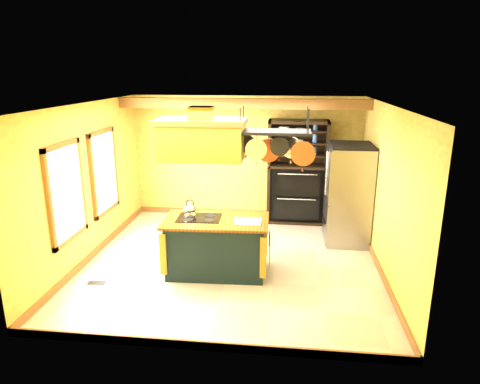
% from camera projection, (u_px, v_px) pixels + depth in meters
% --- Properties ---
extents(floor, '(5.00, 5.00, 0.00)m').
position_uv_depth(floor, '(232.00, 261.00, 7.48)').
color(floor, beige).
rests_on(floor, ground).
extents(ceiling, '(5.00, 5.00, 0.00)m').
position_uv_depth(ceiling, '(231.00, 104.00, 6.74)').
color(ceiling, white).
rests_on(ceiling, wall_back).
extents(wall_back, '(5.00, 0.02, 2.70)m').
position_uv_depth(wall_back, '(246.00, 158.00, 9.50)').
color(wall_back, '#E2D052').
rests_on(wall_back, floor).
extents(wall_front, '(5.00, 0.02, 2.70)m').
position_uv_depth(wall_front, '(201.00, 246.00, 4.72)').
color(wall_front, '#E2D052').
rests_on(wall_front, floor).
extents(wall_left, '(0.02, 5.00, 2.70)m').
position_uv_depth(wall_left, '(88.00, 183.00, 7.38)').
color(wall_left, '#E2D052').
rests_on(wall_left, floor).
extents(wall_right, '(0.02, 5.00, 2.70)m').
position_uv_depth(wall_right, '(386.00, 192.00, 6.84)').
color(wall_right, '#E2D052').
rests_on(wall_right, floor).
extents(ceiling_beam, '(5.00, 0.15, 0.20)m').
position_uv_depth(ceiling_beam, '(242.00, 104.00, 8.40)').
color(ceiling_beam, '#97612E').
rests_on(ceiling_beam, ceiling).
extents(window_near, '(0.06, 1.06, 1.56)m').
position_uv_depth(window_near, '(67.00, 193.00, 6.60)').
color(window_near, '#97612E').
rests_on(window_near, wall_left).
extents(window_far, '(0.06, 1.06, 1.56)m').
position_uv_depth(window_far, '(104.00, 172.00, 7.94)').
color(window_far, '#97612E').
rests_on(window_far, wall_left).
extents(kitchen_island, '(1.71, 0.99, 1.11)m').
position_uv_depth(kitchen_island, '(216.00, 246.00, 6.96)').
color(kitchen_island, '#13252B').
rests_on(kitchen_island, floor).
extents(range_hood, '(1.35, 0.76, 0.80)m').
position_uv_depth(range_hood, '(202.00, 138.00, 6.50)').
color(range_hood, gold).
rests_on(range_hood, ceiling).
extents(pot_rack, '(1.19, 0.54, 0.85)m').
position_uv_depth(pot_rack, '(275.00, 140.00, 6.38)').
color(pot_rack, black).
rests_on(pot_rack, ceiling).
extents(refrigerator, '(0.81, 0.95, 1.87)m').
position_uv_depth(refrigerator, '(348.00, 196.00, 8.15)').
color(refrigerator, gray).
rests_on(refrigerator, floor).
extents(hutch, '(1.26, 0.57, 2.22)m').
position_uv_depth(hutch, '(297.00, 183.00, 9.28)').
color(hutch, black).
rests_on(hutch, floor).
extents(floor_register, '(0.29, 0.14, 0.01)m').
position_uv_depth(floor_register, '(97.00, 283.00, 6.71)').
color(floor_register, black).
rests_on(floor_register, floor).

